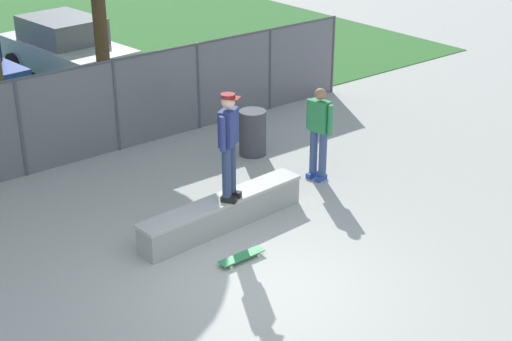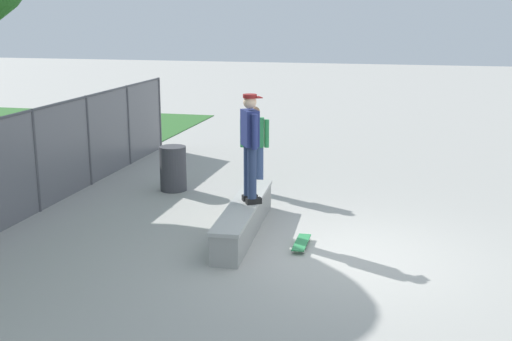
% 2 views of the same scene
% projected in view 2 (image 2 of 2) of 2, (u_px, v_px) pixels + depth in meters
% --- Properties ---
extents(ground_plane, '(80.00, 80.00, 0.00)m').
position_uv_depth(ground_plane, '(345.00, 257.00, 10.08)').
color(ground_plane, '#ADAAA3').
extents(concrete_ledge, '(3.27, 0.69, 0.54)m').
position_uv_depth(concrete_ledge, '(244.00, 218.00, 11.10)').
color(concrete_ledge, '#999993').
rests_on(concrete_ledge, ground).
extents(skateboarder, '(0.52, 0.42, 1.84)m').
position_uv_depth(skateboarder, '(250.00, 143.00, 10.84)').
color(skateboarder, black).
rests_on(skateboarder, concrete_ledge).
extents(skateboard, '(0.80, 0.21, 0.09)m').
position_uv_depth(skateboard, '(301.00, 243.00, 10.49)').
color(skateboard, '#2D8C4C').
rests_on(skateboard, ground).
extents(chainlink_fence, '(14.45, 0.07, 1.96)m').
position_uv_depth(chainlink_fence, '(2.00, 170.00, 11.18)').
color(chainlink_fence, '#4C4C51').
rests_on(chainlink_fence, ground).
extents(bystander, '(0.32, 0.59, 1.82)m').
position_uv_depth(bystander, '(255.00, 145.00, 13.48)').
color(bystander, '#2647A5').
rests_on(bystander, ground).
extents(trash_bin, '(0.56, 0.56, 0.95)m').
position_uv_depth(trash_bin, '(173.00, 168.00, 13.78)').
color(trash_bin, '#3F3F44').
rests_on(trash_bin, ground).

